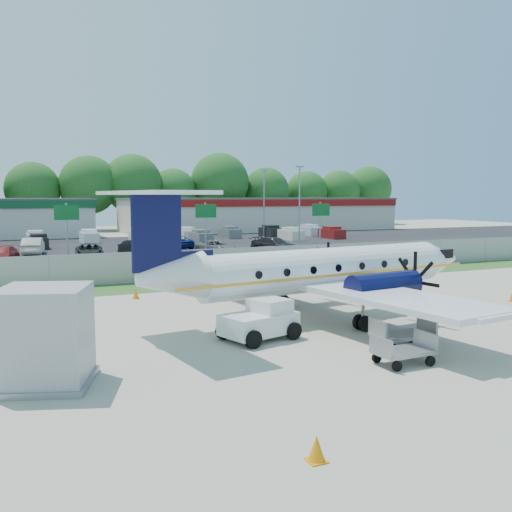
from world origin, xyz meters
name	(u,v)px	position (x,y,z in m)	size (l,w,h in m)	color
ground	(311,320)	(0.00, 0.00, 0.00)	(170.00, 170.00, 0.00)	#B0A895
grass_verge	(218,283)	(0.00, 12.00, 0.01)	(170.00, 4.00, 0.02)	#2D561E
access_road	(185,270)	(0.00, 19.00, 0.01)	(170.00, 8.00, 0.02)	black
parking_lot	(128,247)	(0.00, 40.00, 0.01)	(170.00, 32.00, 0.02)	black
perimeter_fence	(207,264)	(0.00, 14.00, 1.00)	(120.00, 0.06, 1.99)	gray
building_east	(261,214)	(26.00, 61.98, 2.63)	(44.40, 12.40, 5.24)	beige
sign_left	(67,222)	(-8.00, 22.91, 3.61)	(1.80, 0.26, 5.00)	gray
sign_mid	(206,219)	(3.00, 22.91, 3.61)	(1.80, 0.26, 5.00)	gray
sign_right	(321,217)	(14.00, 22.91, 3.61)	(1.80, 0.26, 5.00)	gray
light_pole_ne	(299,199)	(20.00, 38.00, 5.23)	(0.90, 0.35, 9.09)	gray
light_pole_se	(264,198)	(20.00, 48.00, 5.23)	(0.90, 0.35, 9.09)	gray
tree_line	(85,230)	(0.00, 74.00, 0.00)	(112.00, 6.00, 14.00)	#1B5117
aircraft	(320,270)	(0.61, 0.23, 2.21)	(18.67, 18.35, 5.72)	white
pushback_tug	(261,320)	(-3.47, -2.24, 0.73)	(3.19, 2.70, 1.53)	white
baggage_cart_near	(402,334)	(0.67, -5.57, 0.52)	(2.29, 1.57, 1.12)	gray
baggage_cart_far	(403,351)	(-0.61, -7.23, 0.47)	(1.93, 1.19, 1.01)	gray
service_container	(45,340)	(-11.49, -4.59, 1.35)	(3.33, 3.33, 2.90)	#A6A7AD
cone_nose	(512,297)	(11.88, -0.47, 0.23)	(0.34, 0.34, 0.49)	orange
cone_port_wing	(317,449)	(-6.71, -12.06, 0.27)	(0.40, 0.40, 0.57)	orange
cone_starboard_wing	(136,294)	(-6.03, 8.45, 0.25)	(0.37, 0.37, 0.53)	orange
road_car_mid	(268,263)	(7.49, 20.33, 0.00)	(2.35, 5.10, 1.42)	maroon
road_car_east	(464,256)	(26.54, 18.04, 0.00)	(1.46, 4.18, 1.38)	#595B5E
parked_car_a	(3,263)	(-12.50, 29.78, 0.00)	(1.87, 4.61, 1.34)	maroon
parked_car_b	(89,260)	(-5.60, 29.06, 0.00)	(2.33, 5.06, 1.41)	black
parked_car_c	(141,259)	(-1.31, 28.14, 0.00)	(1.76, 5.04, 1.66)	black
parked_car_d	(217,254)	(6.32, 29.15, 0.00)	(2.24, 4.85, 1.35)	#595B5E
parked_car_e	(275,253)	(11.92, 28.12, 0.00)	(2.11, 5.19, 1.51)	black
parked_car_f	(33,255)	(-9.85, 35.67, 0.00)	(1.73, 4.95, 1.63)	beige
parked_car_g	(175,249)	(4.00, 35.74, 0.00)	(2.43, 5.28, 1.47)	navy
far_parking_rows	(119,244)	(0.00, 45.00, 0.00)	(56.00, 10.00, 1.60)	gray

